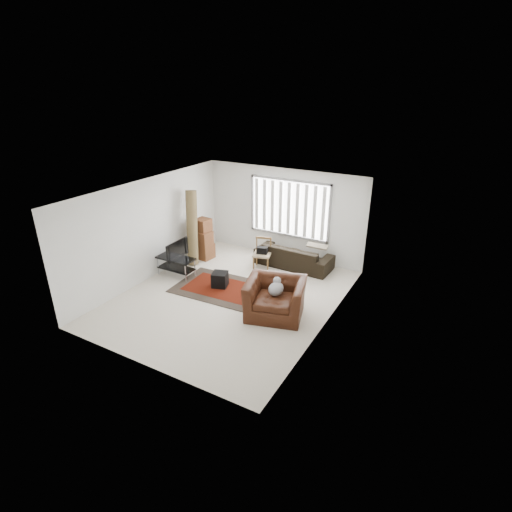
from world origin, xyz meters
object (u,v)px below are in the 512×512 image
at_px(sofa, 294,253).
at_px(side_chair, 262,253).
at_px(tv_stand, 176,262).
at_px(moving_boxes, 204,240).
at_px(armchair, 275,296).

height_order(sofa, side_chair, side_chair).
height_order(tv_stand, moving_boxes, moving_boxes).
height_order(tv_stand, side_chair, side_chair).
bearing_deg(tv_stand, armchair, -8.46).
height_order(sofa, armchair, armchair).
relative_size(tv_stand, side_chair, 1.19).
xyz_separation_m(side_chair, armchair, (1.44, -2.04, -0.01)).
bearing_deg(tv_stand, sofa, 39.63).
xyz_separation_m(moving_boxes, side_chair, (1.89, 0.20, -0.08)).
bearing_deg(tv_stand, moving_boxes, 91.49).
height_order(moving_boxes, sofa, moving_boxes).
height_order(side_chair, armchair, armchair).
relative_size(moving_boxes, side_chair, 1.37).
relative_size(sofa, armchair, 1.40).
bearing_deg(side_chair, armchair, -71.22).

